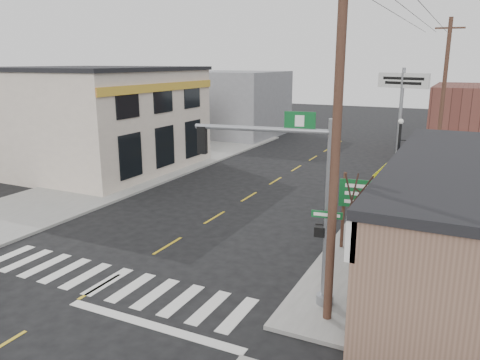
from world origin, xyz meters
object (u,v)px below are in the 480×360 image
at_px(fire_hydrant, 367,266).
at_px(guide_sign, 362,202).
at_px(traffic_signal_pole, 307,192).
at_px(utility_pole_near, 335,153).
at_px(utility_pole_far, 443,97).
at_px(dance_center_sign, 402,98).
at_px(bare_tree, 370,185).
at_px(lamp_post, 399,162).

bearing_deg(fire_hydrant, guide_sign, 108.77).
xyz_separation_m(traffic_signal_pole, guide_sign, (0.75, 4.70, -1.52)).
xyz_separation_m(fire_hydrant, utility_pole_near, (-0.47, -3.37, 4.54)).
bearing_deg(utility_pole_far, dance_center_sign, -130.46).
xyz_separation_m(bare_tree, utility_pole_far, (0.97, 18.04, 1.51)).
distance_m(bare_tree, utility_pole_near, 2.58).
bearing_deg(guide_sign, bare_tree, -84.19).
bearing_deg(utility_pole_far, utility_pole_near, -102.03).
height_order(utility_pole_near, utility_pole_far, utility_pole_far).
height_order(lamp_post, utility_pole_near, utility_pole_near).
bearing_deg(utility_pole_near, guide_sign, 100.19).
relative_size(fire_hydrant, dance_center_sign, 0.09).
distance_m(guide_sign, fire_hydrant, 2.77).
relative_size(bare_tree, utility_pole_near, 0.47).
relative_size(guide_sign, utility_pole_near, 0.32).
distance_m(lamp_post, dance_center_sign, 7.57).
bearing_deg(utility_pole_far, lamp_post, -103.65).
height_order(dance_center_sign, bare_tree, dance_center_sign).
bearing_deg(utility_pole_near, traffic_signal_pole, 149.34).
xyz_separation_m(fire_hydrant, bare_tree, (0.10, -1.23, 3.21)).
bearing_deg(utility_pole_near, lamp_post, 94.94).
bearing_deg(guide_sign, lamp_post, 72.86).
distance_m(lamp_post, utility_pole_far, 10.62).
distance_m(guide_sign, utility_pole_near, 6.21).
height_order(traffic_signal_pole, dance_center_sign, dance_center_sign).
xyz_separation_m(guide_sign, utility_pole_far, (1.79, 14.69, 3.08)).
bearing_deg(utility_pole_near, utility_pole_far, 93.24).
bearing_deg(fire_hydrant, traffic_signal_pole, -119.64).
relative_size(traffic_signal_pole, lamp_post, 1.23).
height_order(lamp_post, bare_tree, lamp_post).
xyz_separation_m(lamp_post, dance_center_sign, (-0.98, 7.11, 2.42)).
bearing_deg(guide_sign, dance_center_sign, 83.43).
bearing_deg(bare_tree, traffic_signal_pole, -139.23).
relative_size(traffic_signal_pole, bare_tree, 1.30).
xyz_separation_m(guide_sign, dance_center_sign, (-0.28, 11.48, 3.21)).
xyz_separation_m(traffic_signal_pole, bare_tree, (1.57, 1.35, 0.05)).
height_order(traffic_signal_pole, utility_pole_near, utility_pole_near).
relative_size(traffic_signal_pole, fire_hydrant, 9.46).
xyz_separation_m(guide_sign, lamp_post, (0.71, 4.38, 0.79)).
distance_m(traffic_signal_pole, dance_center_sign, 16.27).
xyz_separation_m(traffic_signal_pole, lamp_post, (1.46, 9.07, -0.72)).
bearing_deg(bare_tree, utility_pole_far, 86.92).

